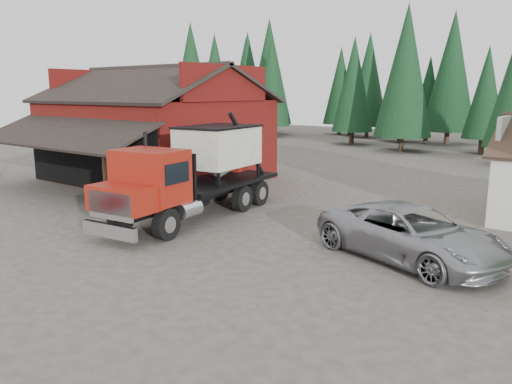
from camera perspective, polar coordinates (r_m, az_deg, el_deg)
The scene contains 7 objects.
ground at distance 18.68m, azimuth -11.60°, elevation -6.05°, with size 120.00×120.00×0.00m, color #463F37.
red_barn at distance 32.77m, azimuth -11.48°, elevation 6.21°, with size 12.80×13.63×7.18m.
conifer_backdrop at distance 55.57m, azimuth 23.10°, elevation 4.78°, with size 76.00×16.00×16.00m, color black, non-canonical shape.
near_pine_a at distance 53.23m, azimuth -4.70°, elevation 12.29°, with size 4.40×4.40×11.40m.
near_pine_d at distance 48.91m, azimuth 16.71°, elevation 13.12°, with size 5.28×5.28×13.40m.
feed_truck at distance 22.12m, azimuth -6.92°, elevation 2.55°, with size 3.88×10.46×4.61m.
silver_car at distance 17.34m, azimuth 17.31°, elevation -4.57°, with size 3.02×6.54×1.82m, color #94969B.
Camera 1 is at (13.55, -11.61, 5.53)m, focal length 35.00 mm.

